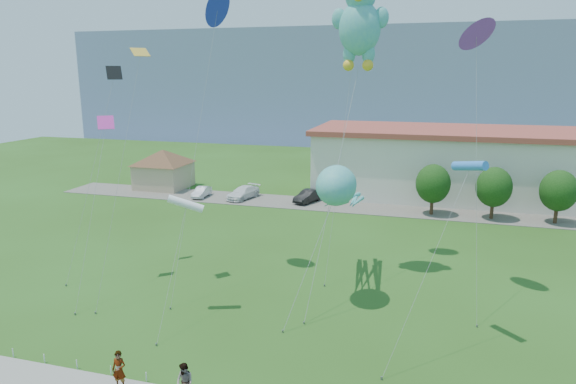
# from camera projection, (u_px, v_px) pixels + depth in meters

# --- Properties ---
(ground) EXTENTS (160.00, 160.00, 0.00)m
(ground) POSITION_uv_depth(u_px,v_px,m) (214.00, 376.00, 25.57)
(ground) COLOR #274914
(ground) RESTS_ON ground
(parking_strip) EXTENTS (70.00, 6.00, 0.06)m
(parking_strip) POSITION_uv_depth(u_px,v_px,m) (340.00, 206.00, 58.33)
(parking_strip) COLOR #59544C
(parking_strip) RESTS_ON ground
(hill_ridge) EXTENTS (160.00, 50.00, 25.00)m
(hill_ridge) POSITION_uv_depth(u_px,v_px,m) (399.00, 82.00, 135.08)
(hill_ridge) COLOR slate
(hill_ridge) RESTS_ON ground
(pavilion) EXTENTS (9.20, 9.20, 5.00)m
(pavilion) POSITION_uv_depth(u_px,v_px,m) (163.00, 165.00, 66.91)
(pavilion) COLOR tan
(pavilion) RESTS_ON ground
(tree_near) EXTENTS (3.60, 3.60, 5.47)m
(tree_near) POSITION_uv_depth(u_px,v_px,m) (433.00, 184.00, 53.95)
(tree_near) COLOR #3F2B19
(tree_near) RESTS_ON ground
(tree_mid) EXTENTS (3.60, 3.60, 5.47)m
(tree_mid) POSITION_uv_depth(u_px,v_px,m) (494.00, 187.00, 52.34)
(tree_mid) COLOR #3F2B19
(tree_mid) RESTS_ON ground
(tree_far) EXTENTS (3.60, 3.60, 5.47)m
(tree_far) POSITION_uv_depth(u_px,v_px,m) (559.00, 191.00, 50.72)
(tree_far) COLOR #3F2B19
(tree_far) RESTS_ON ground
(pedestrian_left) EXTENTS (0.72, 0.50, 1.89)m
(pedestrian_left) POSITION_uv_depth(u_px,v_px,m) (119.00, 370.00, 24.29)
(pedestrian_left) COLOR gray
(pedestrian_left) RESTS_ON sidewalk
(pedestrian_right) EXTENTS (1.11, 1.01, 1.85)m
(pedestrian_right) POSITION_uv_depth(u_px,v_px,m) (185.00, 382.00, 23.33)
(pedestrian_right) COLOR gray
(pedestrian_right) RESTS_ON sidewalk
(parked_car_silver) EXTENTS (1.46, 3.77, 1.22)m
(parked_car_silver) POSITION_uv_depth(u_px,v_px,m) (202.00, 192.00, 62.21)
(parked_car_silver) COLOR silver
(parked_car_silver) RESTS_ON parking_strip
(parked_car_white) EXTENTS (3.27, 5.35, 1.45)m
(parked_car_white) POSITION_uv_depth(u_px,v_px,m) (243.00, 193.00, 61.38)
(parked_car_white) COLOR white
(parked_car_white) RESTS_ON parking_strip
(parked_car_black) EXTENTS (2.87, 4.58, 1.43)m
(parked_car_black) POSITION_uv_depth(u_px,v_px,m) (308.00, 196.00, 59.71)
(parked_car_black) COLOR black
(parked_car_black) RESTS_ON parking_strip
(octopus_kite) EXTENTS (3.36, 12.35, 9.11)m
(octopus_kite) POSITION_uv_depth(u_px,v_px,m) (340.00, 193.00, 33.95)
(octopus_kite) COLOR teal
(octopus_kite) RESTS_ON ground
(teddy_bear_kite) EXTENTS (3.97, 11.06, 21.23)m
(teddy_bear_kite) POSITION_uv_depth(u_px,v_px,m) (360.00, 21.00, 35.52)
(teddy_bear_kite) COLOR teal
(teddy_bear_kite) RESTS_ON ground
(small_kite_white) EXTENTS (0.57, 5.90, 7.39)m
(small_kite_white) POSITION_uv_depth(u_px,v_px,m) (186.00, 205.00, 31.34)
(small_kite_white) COLOR white
(small_kite_white) RESTS_ON ground
(small_kite_purple) EXTENTS (1.92, 6.75, 17.83)m
(small_kite_purple) POSITION_uv_depth(u_px,v_px,m) (477.00, 41.00, 32.48)
(small_kite_purple) COLOR purple
(small_kite_purple) RESTS_ON ground
(small_kite_yellow) EXTENTS (1.29, 7.03, 16.56)m
(small_kite_yellow) POSITION_uv_depth(u_px,v_px,m) (134.00, 86.00, 34.06)
(small_kite_yellow) COLOR gold
(small_kite_yellow) RESTS_ON ground
(small_kite_pink) EXTENTS (1.86, 7.00, 11.83)m
(small_kite_pink) POSITION_uv_depth(u_px,v_px,m) (102.00, 143.00, 35.27)
(small_kite_pink) COLOR #D830A3
(small_kite_pink) RESTS_ON ground
(small_kite_cyan) EXTENTS (3.96, 6.81, 10.37)m
(small_kite_cyan) POSITION_uv_depth(u_px,v_px,m) (469.00, 168.00, 27.32)
(small_kite_cyan) COLOR #317DDC
(small_kite_cyan) RESTS_ON ground
(small_kite_blue) EXTENTS (1.80, 8.95, 19.90)m
(small_kite_blue) POSITION_uv_depth(u_px,v_px,m) (216.00, 15.00, 36.00)
(small_kite_blue) COLOR #222DC4
(small_kite_blue) RESTS_ON ground
(small_kite_black) EXTENTS (1.87, 6.65, 15.21)m
(small_kite_black) POSITION_uv_depth(u_px,v_px,m) (108.00, 99.00, 38.07)
(small_kite_black) COLOR black
(small_kite_black) RESTS_ON ground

